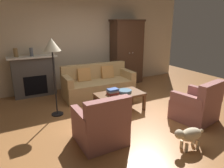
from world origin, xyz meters
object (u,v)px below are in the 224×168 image
at_px(book_stack, 113,91).
at_px(floor_lamp, 52,49).
at_px(armoire, 127,52).
at_px(fruit_bowl, 125,91).
at_px(armchair_near_left, 101,126).
at_px(dog, 189,135).
at_px(couch, 98,85).
at_px(mantel_vase_slate, 31,52).
at_px(mantel_vase_bronze, 16,53).
at_px(fireplace, 34,76).
at_px(coffee_table, 120,95).
at_px(armchair_near_right, 197,106).

bearing_deg(book_stack, floor_lamp, 160.21).
xyz_separation_m(armoire, book_stack, (-1.55, -1.90, -0.55)).
distance_m(fruit_bowl, armchair_near_left, 1.51).
bearing_deg(armoire, book_stack, -129.06).
xyz_separation_m(armoire, dog, (-1.16, -3.79, -0.79)).
bearing_deg(dog, couch, 94.53).
relative_size(book_stack, armchair_near_left, 0.29).
distance_m(mantel_vase_slate, floor_lamp, 1.57).
bearing_deg(armchair_near_left, dog, -35.15).
relative_size(mantel_vase_bronze, floor_lamp, 0.14).
bearing_deg(mantel_vase_bronze, book_stack, -47.73).
xyz_separation_m(fireplace, mantel_vase_bronze, (-0.38, -0.02, 0.67)).
bearing_deg(floor_lamp, mantel_vase_bronze, 111.41).
bearing_deg(armchair_near_left, book_stack, 53.26).
bearing_deg(fruit_bowl, floor_lamp, 163.13).
relative_size(fireplace, armchair_near_left, 1.43).
relative_size(fireplace, book_stack, 4.91).
relative_size(mantel_vase_slate, dog, 0.38).
xyz_separation_m(coffee_table, floor_lamp, (-1.35, 0.45, 1.09)).
xyz_separation_m(fireplace, armchair_near_right, (2.74, -3.20, -0.25)).
xyz_separation_m(book_stack, armchair_near_right, (1.33, -1.22, -0.17)).
bearing_deg(couch, book_stack, -97.45).
distance_m(armoire, coffee_table, 2.46).
relative_size(coffee_table, armchair_near_left, 1.25).
height_order(fruit_bowl, armchair_near_left, armchair_near_left).
bearing_deg(armchair_near_right, floor_lamp, 146.82).
xyz_separation_m(armoire, couch, (-1.40, -0.76, -0.72)).
distance_m(armchair_near_left, dog, 1.44).
xyz_separation_m(mantel_vase_bronze, floor_lamp, (0.60, -1.54, 0.22)).
bearing_deg(couch, fireplace, 151.62).
height_order(armchair_near_left, armchair_near_right, same).
xyz_separation_m(coffee_table, mantel_vase_bronze, (-1.96, 1.99, 0.87)).
bearing_deg(armoire, fruit_bowl, -122.72).
bearing_deg(fireplace, armoire, -1.51).
xyz_separation_m(floor_lamp, dog, (1.57, -2.31, -1.21)).
xyz_separation_m(fireplace, mantel_vase_slate, (0.00, -0.02, 0.66)).
bearing_deg(armchair_near_left, mantel_vase_slate, 101.58).
bearing_deg(armoire, armchair_near_right, -93.88).
distance_m(fireplace, coffee_table, 2.56).
height_order(couch, armchair_near_left, armchair_near_left).
bearing_deg(fruit_bowl, armchair_near_right, -49.25).
bearing_deg(armoire, dog, -106.98).
relative_size(coffee_table, mantel_vase_slate, 5.06).
height_order(mantel_vase_bronze, floor_lamp, floor_lamp).
relative_size(armchair_near_left, floor_lamp, 0.52).
xyz_separation_m(couch, armchair_near_right, (1.18, -2.36, -0.00)).
height_order(mantel_vase_bronze, armchair_near_left, mantel_vase_bronze).
distance_m(fireplace, dog, 4.27).
bearing_deg(mantel_vase_bronze, mantel_vase_slate, 0.00).
distance_m(couch, coffee_table, 1.16).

